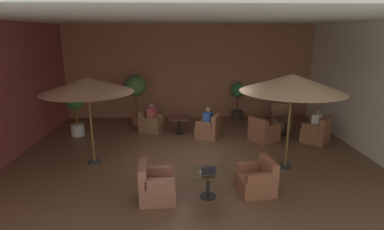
# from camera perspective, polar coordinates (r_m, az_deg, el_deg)

# --- Properties ---
(ground_plane) EXTENTS (10.43, 8.92, 0.02)m
(ground_plane) POSITION_cam_1_polar(r_m,az_deg,el_deg) (9.02, 0.09, -7.90)
(ground_plane) COLOR brown
(wall_back_brick) EXTENTS (10.43, 0.08, 3.86)m
(wall_back_brick) POSITION_cam_1_polar(r_m,az_deg,el_deg) (12.81, -0.58, 8.01)
(wall_back_brick) COLOR #9D6247
(wall_back_brick) RESTS_ON ground_plane
(wall_left_accent) EXTENTS (0.08, 8.92, 3.86)m
(wall_left_accent) POSITION_cam_1_polar(r_m,az_deg,el_deg) (9.76, -31.96, 3.48)
(wall_left_accent) COLOR brown
(wall_left_accent) RESTS_ON ground_plane
(wall_right_plain) EXTENTS (0.08, 8.92, 3.86)m
(wall_right_plain) POSITION_cam_1_polar(r_m,az_deg,el_deg) (10.05, 31.12, 3.88)
(wall_right_plain) COLOR silver
(wall_right_plain) RESTS_ON ground_plane
(ceiling_slab) EXTENTS (10.43, 8.92, 0.06)m
(ceiling_slab) POSITION_cam_1_polar(r_m,az_deg,el_deg) (8.31, 0.10, 17.73)
(ceiling_slab) COLOR silver
(ceiling_slab) RESTS_ON wall_back_brick
(cafe_table_front_left) EXTENTS (0.72, 0.72, 0.61)m
(cafe_table_front_left) POSITION_cam_1_polar(r_m,az_deg,el_deg) (6.77, 3.08, -11.52)
(cafe_table_front_left) COLOR black
(cafe_table_front_left) RESTS_ON ground_plane
(armchair_front_left_north) EXTENTS (0.81, 0.81, 0.85)m
(armchair_front_left_north) POSITION_cam_1_polar(r_m,az_deg,el_deg) (6.79, -6.83, -13.14)
(armchair_front_left_north) COLOR brown
(armchair_front_left_north) RESTS_ON ground_plane
(armchair_front_left_east) EXTENTS (0.86, 0.86, 0.79)m
(armchair_front_left_east) POSITION_cam_1_polar(r_m,az_deg,el_deg) (7.19, 12.17, -11.88)
(armchair_front_left_east) COLOR brown
(armchair_front_left_east) RESTS_ON ground_plane
(cafe_table_front_right) EXTENTS (0.78, 0.78, 0.61)m
(cafe_table_front_right) POSITION_cam_1_polar(r_m,az_deg,el_deg) (10.86, -2.38, -1.02)
(cafe_table_front_right) COLOR black
(cafe_table_front_right) RESTS_ON ground_plane
(armchair_front_right_north) EXTENTS (0.96, 0.95, 0.81)m
(armchair_front_right_north) POSITION_cam_1_polar(r_m,az_deg,el_deg) (10.56, 3.19, -2.62)
(armchair_front_right_north) COLOR brown
(armchair_front_right_north) RESTS_ON ground_plane
(armchair_front_right_east) EXTENTS (0.95, 0.91, 0.78)m
(armchair_front_right_east) POSITION_cam_1_polar(r_m,az_deg,el_deg) (11.29, -7.74, -1.63)
(armchair_front_right_east) COLOR brown
(armchair_front_right_east) RESTS_ON ground_plane
(cafe_table_mid_center) EXTENTS (0.71, 0.71, 0.61)m
(cafe_table_mid_center) POSITION_cam_1_polar(r_m,az_deg,el_deg) (11.20, 17.23, -1.46)
(cafe_table_mid_center) COLOR black
(cafe_table_mid_center) RESTS_ON ground_plane
(armchair_mid_center_north) EXTENTS (1.04, 1.05, 0.81)m
(armchair_mid_center_north) POSITION_cam_1_polar(r_m,az_deg,el_deg) (10.48, 13.24, -3.13)
(armchair_mid_center_north) COLOR brown
(armchair_mid_center_north) RESTS_ON ground_plane
(armchair_mid_center_east) EXTENTS (1.08, 1.08, 0.89)m
(armchair_mid_center_east) POSITION_cam_1_polar(r_m,az_deg,el_deg) (10.86, 22.39, -3.10)
(armchair_mid_center_east) COLOR #915A3C
(armchair_mid_center_east) RESTS_ON ground_plane
(armchair_mid_center_south) EXTENTS (0.83, 0.84, 0.87)m
(armchair_mid_center_south) POSITION_cam_1_polar(r_m,az_deg,el_deg) (12.28, 16.31, -0.64)
(armchair_mid_center_south) COLOR #8D5F45
(armchair_mid_center_south) RESTS_ON ground_plane
(patio_umbrella_tall_red) EXTENTS (2.40, 2.40, 2.41)m
(patio_umbrella_tall_red) POSITION_cam_1_polar(r_m,az_deg,el_deg) (8.43, -19.02, 5.31)
(patio_umbrella_tall_red) COLOR #2D2D2D
(patio_umbrella_tall_red) RESTS_ON ground_plane
(patio_umbrella_center_beige) EXTENTS (2.64, 2.64, 2.53)m
(patio_umbrella_center_beige) POSITION_cam_1_polar(r_m,az_deg,el_deg) (8.06, 18.32, 5.70)
(patio_umbrella_center_beige) COLOR #2D2D2D
(patio_umbrella_center_beige) RESTS_ON ground_plane
(potted_tree_left_corner) EXTENTS (0.61, 0.61, 1.55)m
(potted_tree_left_corner) POSITION_cam_1_polar(r_m,az_deg,el_deg) (12.76, 8.56, 3.47)
(potted_tree_left_corner) COLOR #342D2A
(potted_tree_left_corner) RESTS_ON ground_plane
(potted_tree_mid_left) EXTENTS (0.61, 0.61, 1.58)m
(potted_tree_mid_left) POSITION_cam_1_polar(r_m,az_deg,el_deg) (11.28, -21.03, 1.13)
(potted_tree_mid_left) COLOR silver
(potted_tree_mid_left) RESTS_ON ground_plane
(potted_tree_mid_right) EXTENTS (0.83, 0.83, 2.00)m
(potted_tree_mid_right) POSITION_cam_1_polar(r_m,az_deg,el_deg) (11.87, -10.54, 4.75)
(potted_tree_mid_right) COLOR #AB6246
(potted_tree_mid_right) RESTS_ON ground_plane
(patron_blue_shirt) EXTENTS (0.35, 0.43, 0.66)m
(patron_blue_shirt) POSITION_cam_1_polar(r_m,az_deg,el_deg) (11.17, -7.61, 0.28)
(patron_blue_shirt) COLOR #B6474C
(patron_blue_shirt) RESTS_ON ground_plane
(patron_by_window) EXTENTS (0.40, 0.40, 0.68)m
(patron_by_window) POSITION_cam_1_polar(r_m,az_deg,el_deg) (10.76, 22.40, -0.93)
(patron_by_window) COLOR silver
(patron_by_window) RESTS_ON ground_plane
(patron_with_friend) EXTENTS (0.37, 0.46, 0.67)m
(patron_with_friend) POSITION_cam_1_polar(r_m,az_deg,el_deg) (10.46, 3.01, -0.52)
(patron_with_friend) COLOR #2C4EA1
(patron_with_friend) RESTS_ON ground_plane
(iced_drink_cup) EXTENTS (0.08, 0.08, 0.11)m
(iced_drink_cup) POSITION_cam_1_polar(r_m,az_deg,el_deg) (6.57, 3.78, -10.58)
(iced_drink_cup) COLOR white
(iced_drink_cup) RESTS_ON cafe_table_front_left
(open_laptop) EXTENTS (0.34, 0.27, 0.20)m
(open_laptop) POSITION_cam_1_polar(r_m,az_deg,el_deg) (6.57, 3.00, -10.62)
(open_laptop) COLOR #9EA0A5
(open_laptop) RESTS_ON cafe_table_front_left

